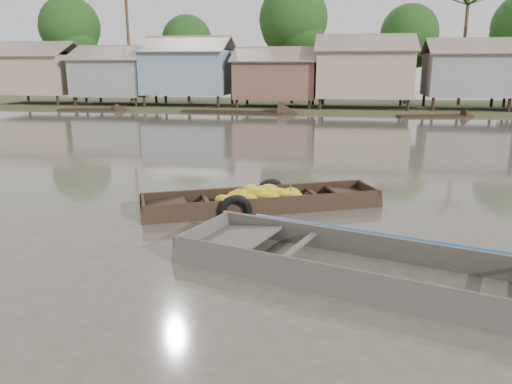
# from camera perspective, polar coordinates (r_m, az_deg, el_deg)

# --- Properties ---
(ground) EXTENTS (120.00, 120.00, 0.00)m
(ground) POSITION_cam_1_polar(r_m,az_deg,el_deg) (8.75, 1.61, -7.76)
(ground) COLOR #494338
(ground) RESTS_ON ground
(riverbank) EXTENTS (120.00, 12.47, 10.22)m
(riverbank) POSITION_cam_1_polar(r_m,az_deg,el_deg) (39.94, 12.89, 13.71)
(riverbank) COLOR #384723
(riverbank) RESTS_ON ground
(banana_boat) EXTENTS (5.67, 3.54, 0.80)m
(banana_boat) POSITION_cam_1_polar(r_m,az_deg,el_deg) (11.76, 0.33, -1.10)
(banana_boat) COLOR black
(banana_boat) RESTS_ON ground
(viewer_boat) EXTENTS (7.49, 4.03, 0.58)m
(viewer_boat) POSITION_cam_1_polar(r_m,az_deg,el_deg) (8.16, 15.91, -9.62)
(viewer_boat) COLOR #403B36
(viewer_boat) RESTS_ON ground
(distant_boats) EXTENTS (46.48, 15.74, 0.35)m
(distant_boats) POSITION_cam_1_polar(r_m,az_deg,el_deg) (33.41, 23.18, 7.48)
(distant_boats) COLOR black
(distant_boats) RESTS_ON ground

